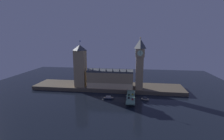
% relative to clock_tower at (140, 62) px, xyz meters
% --- Properties ---
extents(ground_plane, '(400.00, 400.00, 0.00)m').
position_rel_clock_tower_xyz_m(ground_plane, '(-46.11, -26.44, -42.52)').
color(ground_plane, black).
extents(embankment, '(220.00, 42.00, 5.13)m').
position_rel_clock_tower_xyz_m(embankment, '(-46.11, 12.56, -39.95)').
color(embankment, brown).
rests_on(embankment, ground_plane).
extents(parliament_hall, '(64.93, 21.75, 29.87)m').
position_rel_clock_tower_xyz_m(parliament_hall, '(-40.82, 4.74, -24.97)').
color(parliament_hall, tan).
rests_on(parliament_hall, embankment).
extents(clock_tower, '(12.17, 12.28, 70.74)m').
position_rel_clock_tower_xyz_m(clock_tower, '(0.00, 0.00, 0.00)').
color(clock_tower, tan).
rests_on(clock_tower, embankment).
extents(victoria_tower, '(15.45, 15.45, 66.49)m').
position_rel_clock_tower_xyz_m(victoria_tower, '(-84.26, 2.63, -7.01)').
color(victoria_tower, tan).
rests_on(victoria_tower, embankment).
extents(bridge, '(10.06, 46.00, 5.66)m').
position_rel_clock_tower_xyz_m(bridge, '(-10.45, -31.44, -38.55)').
color(bridge, slate).
rests_on(bridge, ground_plane).
extents(car_northbound_lead, '(1.88, 3.89, 1.47)m').
position_rel_clock_tower_xyz_m(car_northbound_lead, '(-12.66, -28.84, -36.17)').
color(car_northbound_lead, '#235633').
rests_on(car_northbound_lead, bridge).
extents(car_northbound_trail, '(2.11, 4.74, 1.34)m').
position_rel_clock_tower_xyz_m(car_northbound_trail, '(-12.66, -38.23, -36.23)').
color(car_northbound_trail, black).
rests_on(car_northbound_trail, bridge).
extents(car_southbound_lead, '(1.84, 4.18, 1.37)m').
position_rel_clock_tower_xyz_m(car_southbound_lead, '(-8.24, -42.11, -36.21)').
color(car_southbound_lead, red).
rests_on(car_southbound_lead, bridge).
extents(car_southbound_trail, '(2.10, 4.10, 1.43)m').
position_rel_clock_tower_xyz_m(car_southbound_trail, '(-8.24, -26.05, -36.19)').
color(car_southbound_trail, yellow).
rests_on(car_southbound_trail, bridge).
extents(pedestrian_near_rail, '(0.38, 0.38, 1.71)m').
position_rel_clock_tower_xyz_m(pedestrian_near_rail, '(-14.88, -43.98, -35.95)').
color(pedestrian_near_rail, black).
rests_on(pedestrian_near_rail, bridge).
extents(street_lamp_near, '(1.34, 0.60, 6.13)m').
position_rel_clock_tower_xyz_m(street_lamp_near, '(-15.28, -46.16, -33.01)').
color(street_lamp_near, '#2D3333').
rests_on(street_lamp_near, bridge).
extents(street_lamp_mid, '(1.34, 0.60, 6.08)m').
position_rel_clock_tower_xyz_m(street_lamp_mid, '(-5.63, -31.44, -33.05)').
color(street_lamp_mid, '#2D3333').
rests_on(street_lamp_mid, bridge).
extents(street_lamp_far, '(1.34, 0.60, 6.12)m').
position_rel_clock_tower_xyz_m(street_lamp_far, '(-15.28, -16.72, -33.03)').
color(street_lamp_far, '#2D3333').
rests_on(street_lamp_far, bridge).
extents(boat_upstream, '(14.09, 5.65, 3.84)m').
position_rel_clock_tower_xyz_m(boat_upstream, '(-38.14, -29.52, -41.11)').
color(boat_upstream, '#1E2842').
rests_on(boat_upstream, ground_plane).
extents(boat_downstream, '(10.58, 5.34, 3.89)m').
position_rel_clock_tower_xyz_m(boat_downstream, '(7.07, -27.40, -41.09)').
color(boat_downstream, '#B2A893').
rests_on(boat_downstream, ground_plane).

